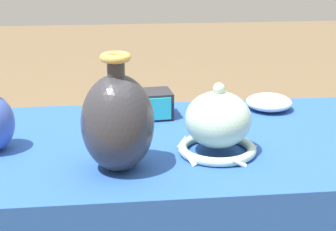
# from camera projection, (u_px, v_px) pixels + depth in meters

# --- Properties ---
(display_table) EXTENTS (1.25, 0.65, 0.73)m
(display_table) POSITION_uv_depth(u_px,v_px,m) (174.00, 171.00, 1.33)
(display_table) COLOR #38383D
(display_table) RESTS_ON ground_plane
(vase_tall_bulbous) EXTENTS (0.16, 0.16, 0.26)m
(vase_tall_bulbous) POSITION_uv_depth(u_px,v_px,m) (118.00, 122.00, 1.11)
(vase_tall_bulbous) COLOR #2D2D33
(vase_tall_bulbous) RESTS_ON display_table
(vase_dome_bell) EXTENTS (0.19, 0.20, 0.18)m
(vase_dome_bell) POSITION_uv_depth(u_px,v_px,m) (218.00, 125.00, 1.21)
(vase_dome_bell) COLOR #A8CCB7
(vase_dome_bell) RESTS_ON display_table
(mosaic_tile_box) EXTENTS (0.17, 0.11, 0.08)m
(mosaic_tile_box) POSITION_uv_depth(u_px,v_px,m) (143.00, 105.00, 1.48)
(mosaic_tile_box) COLOR #232328
(mosaic_tile_box) RESTS_ON display_table
(bowl_shallow_ivory) EXTENTS (0.14, 0.14, 0.05)m
(bowl_shallow_ivory) POSITION_uv_depth(u_px,v_px,m) (269.00, 102.00, 1.55)
(bowl_shallow_ivory) COLOR white
(bowl_shallow_ivory) RESTS_ON display_table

